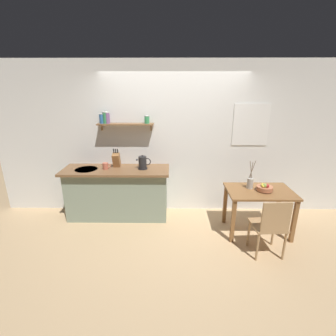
# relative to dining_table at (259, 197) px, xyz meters

# --- Properties ---
(ground_plane) EXTENTS (14.00, 14.00, 0.00)m
(ground_plane) POSITION_rel_dining_table_xyz_m (-1.33, 0.17, -0.61)
(ground_plane) COLOR tan
(back_wall) EXTENTS (6.80, 0.11, 2.70)m
(back_wall) POSITION_rel_dining_table_xyz_m (-1.13, 0.82, 0.74)
(back_wall) COLOR white
(back_wall) RESTS_ON ground_plane
(kitchen_counter) EXTENTS (1.83, 0.63, 0.91)m
(kitchen_counter) POSITION_rel_dining_table_xyz_m (-2.33, 0.49, -0.15)
(kitchen_counter) COLOR gray
(kitchen_counter) RESTS_ON ground_plane
(wall_shelf) EXTENTS (0.96, 0.20, 0.33)m
(wall_shelf) POSITION_rel_dining_table_xyz_m (-2.29, 0.67, 1.10)
(wall_shelf) COLOR brown
(dining_table) EXTENTS (1.01, 0.66, 0.73)m
(dining_table) POSITION_rel_dining_table_xyz_m (0.00, 0.00, 0.00)
(dining_table) COLOR brown
(dining_table) RESTS_ON ground_plane
(dining_chair_near) EXTENTS (0.45, 0.41, 0.87)m
(dining_chair_near) POSITION_rel_dining_table_xyz_m (-0.04, -0.61, -0.11)
(dining_chair_near) COLOR tan
(dining_chair_near) RESTS_ON ground_plane
(fruit_bowl) EXTENTS (0.24, 0.24, 0.13)m
(fruit_bowl) POSITION_rel_dining_table_xyz_m (0.06, -0.02, 0.18)
(fruit_bowl) COLOR #BC704C
(fruit_bowl) RESTS_ON dining_table
(twig_vase) EXTENTS (0.10, 0.10, 0.46)m
(twig_vase) POSITION_rel_dining_table_xyz_m (-0.14, 0.08, 0.21)
(twig_vase) COLOR #B7B2A8
(twig_vase) RESTS_ON dining_table
(electric_kettle) EXTENTS (0.25, 0.16, 0.24)m
(electric_kettle) POSITION_rel_dining_table_xyz_m (-1.87, 0.48, 0.42)
(electric_kettle) COLOR black
(electric_kettle) RESTS_ON kitchen_counter
(knife_block) EXTENTS (0.12, 0.18, 0.33)m
(knife_block) POSITION_rel_dining_table_xyz_m (-2.34, 0.58, 0.44)
(knife_block) COLOR #9E6B3D
(knife_block) RESTS_ON kitchen_counter
(coffee_mug_by_sink) EXTENTS (0.14, 0.09, 0.11)m
(coffee_mug_by_sink) POSITION_rel_dining_table_xyz_m (-2.50, 0.47, 0.36)
(coffee_mug_by_sink) COLOR #C6664C
(coffee_mug_by_sink) RESTS_ON kitchen_counter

